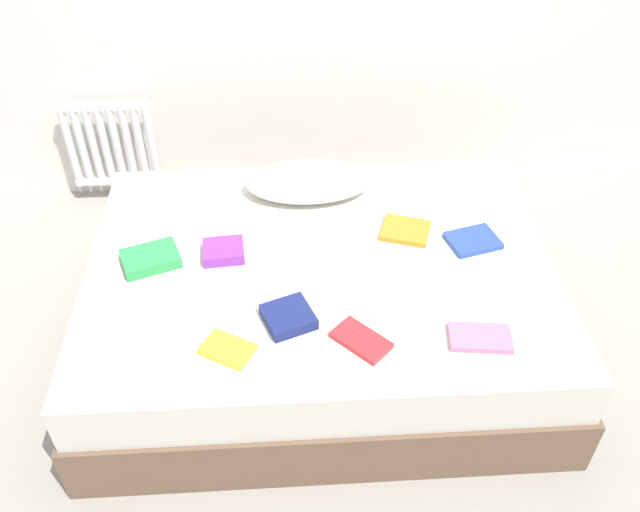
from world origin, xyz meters
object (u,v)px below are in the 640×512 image
pillow (308,181)px  textbook_orange (406,231)px  textbook_blue (473,241)px  textbook_navy (288,317)px  textbook_pink (480,338)px  textbook_red (361,340)px  textbook_purple (224,251)px  textbook_green (151,259)px  radiator (111,145)px  textbook_white (358,260)px  bed (321,303)px  textbook_yellow (228,349)px

pillow → textbook_orange: (0.41, -0.34, -0.05)m
textbook_blue → textbook_orange: bearing=147.5°
textbook_navy → textbook_blue: textbook_navy is taller
textbook_pink → textbook_red: textbook_pink is taller
pillow → textbook_purple: pillow is taller
textbook_purple → textbook_pink: textbook_purple is taller
textbook_red → textbook_green: 0.97m
pillow → radiator: bearing=147.2°
textbook_purple → textbook_orange: (0.80, 0.11, -0.01)m
textbook_navy → textbook_red: textbook_navy is taller
textbook_navy → textbook_purple: bearing=102.3°
textbook_navy → textbook_orange: 0.74m
textbook_orange → textbook_purple: bearing=-153.9°
textbook_orange → textbook_white: textbook_white is taller
textbook_purple → textbook_red: (0.53, -0.53, -0.01)m
textbook_green → textbook_white: 0.87m
radiator → pillow: 1.31m
radiator → textbook_purple: bearing=-58.4°
textbook_red → textbook_green: textbook_green is taller
textbook_red → textbook_blue: size_ratio=1.02×
bed → radiator: 1.64m
textbook_purple → textbook_orange: size_ratio=0.83×
bed → textbook_purple: bearing=172.4°
radiator → textbook_white: bearing=-44.0°
textbook_pink → textbook_green: 1.37m
textbook_red → textbook_pink: bearing=43.6°
bed → textbook_navy: size_ratio=11.38×
textbook_red → textbook_blue: 0.77m
radiator → textbook_green: 1.25m
textbook_purple → textbook_pink: bearing=-34.1°
pillow → textbook_green: (-0.68, -0.47, -0.04)m
textbook_blue → bed: bearing=171.1°
pillow → textbook_white: pillow is taller
textbook_blue → pillow: bearing=133.3°
textbook_navy → textbook_red: (0.26, -0.12, -0.01)m
radiator → textbook_yellow: 1.85m
textbook_purple → textbook_yellow: (0.04, -0.54, -0.01)m
textbook_blue → textbook_navy: bearing=-167.8°
textbook_pink → textbook_white: 0.61m
textbook_purple → textbook_white: textbook_purple is taller
textbook_red → textbook_white: bearing=131.0°
textbook_purple → textbook_red: 0.75m
radiator → textbook_yellow: bearing=-66.2°
textbook_purple → textbook_blue: size_ratio=0.81×
textbook_red → textbook_white: textbook_white is taller
bed → textbook_pink: textbook_pink is taller
textbook_navy → textbook_green: bearing=125.7°
bed → pillow: (-0.03, 0.50, 0.32)m
textbook_red → textbook_orange: bearing=112.8°
textbook_white → textbook_red: bearing=-57.2°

